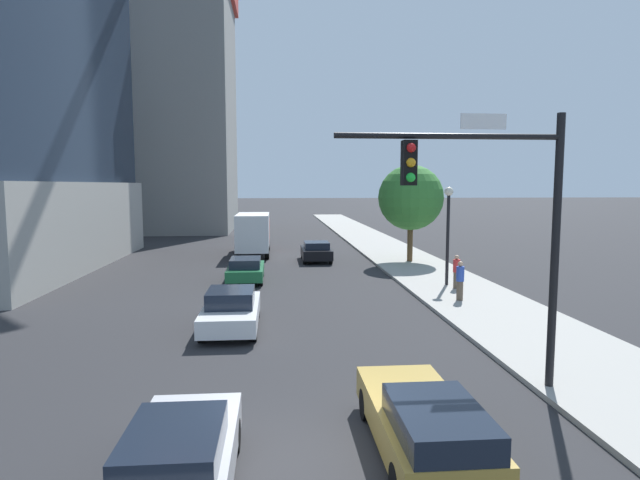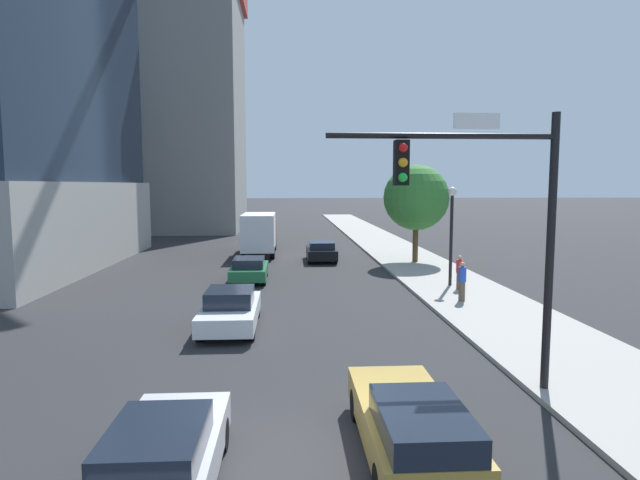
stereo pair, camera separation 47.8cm
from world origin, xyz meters
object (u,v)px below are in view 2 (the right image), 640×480
object	(u,v)px
car_gold	(410,424)
car_silver	(162,457)
pedestrian_blue_shirt	(462,281)
street_tree	(416,198)
street_lamp	(452,220)
car_white	(230,309)
traffic_light_pole	(486,202)
box_truck	(260,232)
car_green	(249,269)
pedestrian_red_shirt	(460,272)
car_black	(321,251)
construction_building	(176,89)

from	to	relation	value
car_gold	car_silver	distance (m)	4.44
pedestrian_blue_shirt	street_tree	bearing A→B (deg)	85.99
street_lamp	street_tree	distance (m)	8.32
car_silver	car_white	bearing A→B (deg)	90.00
traffic_light_pole	box_truck	xyz separation A→B (m)	(-6.79, 26.63, -3.03)
car_silver	box_truck	xyz separation A→B (m)	(0.00, 30.51, 1.02)
street_lamp	pedestrian_blue_shirt	xyz separation A→B (m)	(-0.60, -3.58, -2.41)
box_truck	car_silver	bearing A→B (deg)	-90.00
car_white	pedestrian_blue_shirt	xyz separation A→B (m)	(9.60, 3.30, 0.32)
street_lamp	car_gold	world-z (taller)	street_lamp
street_tree	pedestrian_blue_shirt	bearing A→B (deg)	-94.01
car_gold	car_green	xyz separation A→B (m)	(-4.34, 18.94, -0.07)
traffic_light_pole	box_truck	distance (m)	27.65
pedestrian_red_shirt	street_lamp	bearing A→B (deg)	98.04
box_truck	pedestrian_red_shirt	xyz separation A→B (m)	(10.34, -14.25, -0.74)
street_tree	car_green	size ratio (longest dim) A/B	1.53
car_gold	box_truck	size ratio (longest dim) A/B	0.61
car_black	pedestrian_blue_shirt	size ratio (longest dim) A/B	2.36
traffic_light_pole	street_tree	world-z (taller)	traffic_light_pole
car_green	car_black	xyz separation A→B (m)	(4.34, 7.17, 0.03)
car_gold	car_green	world-z (taller)	car_gold
street_lamp	street_tree	xyz separation A→B (m)	(0.23, 8.27, 0.89)
box_truck	pedestrian_blue_shirt	xyz separation A→B (m)	(9.60, -16.83, -0.70)
car_white	box_truck	distance (m)	20.15
traffic_light_pole	car_gold	distance (m)	5.58
street_tree	construction_building	bearing A→B (deg)	126.86
street_lamp	car_green	bearing A→B (deg)	165.82
car_black	pedestrian_red_shirt	xyz separation A→B (m)	(5.99, -10.74, 0.30)
pedestrian_red_shirt	pedestrian_blue_shirt	size ratio (longest dim) A/B	0.95
street_lamp	pedestrian_red_shirt	world-z (taller)	street_lamp
car_green	car_black	distance (m)	8.38
street_lamp	box_truck	world-z (taller)	street_lamp
construction_building	car_black	bearing A→B (deg)	-60.75
construction_building	car_black	xyz separation A→B (m)	(14.70, -26.24, -15.22)
construction_building	pedestrian_blue_shirt	distance (m)	46.74
street_tree	car_silver	world-z (taller)	street_tree
box_truck	pedestrian_red_shirt	world-z (taller)	box_truck
construction_building	box_truck	size ratio (longest dim) A/B	4.84
street_lamp	car_green	distance (m)	10.88
construction_building	car_gold	xyz separation A→B (m)	(14.70, -52.36, -15.19)
traffic_light_pole	street_lamp	distance (m)	13.87
car_silver	box_truck	world-z (taller)	box_truck
street_lamp	car_silver	world-z (taller)	street_lamp
car_silver	car_black	xyz separation A→B (m)	(4.34, 27.01, -0.01)
car_green	pedestrian_red_shirt	xyz separation A→B (m)	(10.34, -3.58, 0.32)
car_silver	car_white	world-z (taller)	car_white
construction_building	car_gold	distance (m)	56.46
car_silver	pedestrian_blue_shirt	world-z (taller)	pedestrian_blue_shirt
construction_building	street_lamp	xyz separation A→B (m)	(20.55, -35.99, -12.47)
car_green	box_truck	world-z (taller)	box_truck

